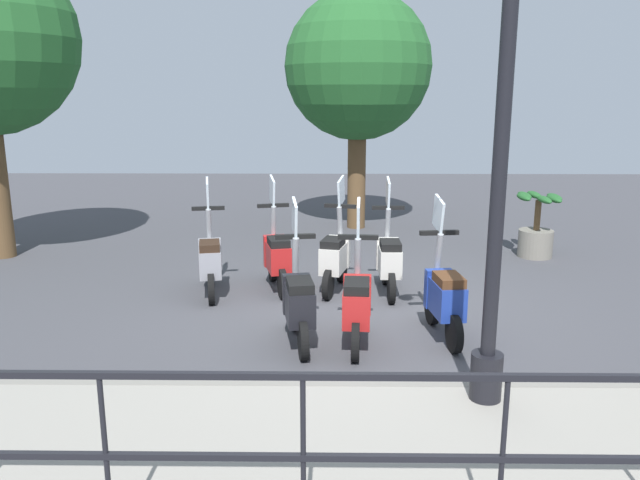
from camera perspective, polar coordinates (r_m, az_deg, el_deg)
name	(u,v)px	position (r m, az deg, el deg)	size (l,w,h in m)	color
ground_plane	(361,316)	(7.67, 3.75, -6.92)	(28.00, 28.00, 0.00)	#424247
promenade_walkway	(383,456)	(4.80, 5.78, -19.08)	(2.20, 20.00, 0.15)	gray
fence_railing	(403,431)	(3.49, 7.64, -16.93)	(0.04, 16.03, 1.07)	black
lamp_post_near	(500,170)	(5.00, 16.11, 6.21)	(0.26, 0.90, 4.32)	black
tree_distant	(358,67)	(12.43, 3.50, 15.49)	(2.83, 2.83, 4.58)	brown
potted_palm	(536,230)	(10.88, 19.17, 0.84)	(1.06, 0.66, 1.05)	slate
scooter_near_0	(444,296)	(6.97, 11.27, -5.03)	(1.23, 0.44, 1.54)	black
scooter_near_1	(357,302)	(6.64, 3.38, -5.72)	(1.23, 0.44, 1.54)	black
scooter_near_2	(299,301)	(6.66, -1.97, -5.64)	(1.23, 0.46, 1.54)	black
scooter_far_0	(389,259)	(8.40, 6.32, -1.73)	(1.23, 0.44, 1.54)	black
scooter_far_1	(335,256)	(8.48, 1.41, -1.50)	(1.21, 0.51, 1.54)	black
scooter_far_2	(277,256)	(8.54, -3.95, -1.43)	(1.21, 0.51, 1.54)	black
scooter_far_3	(210,260)	(8.43, -10.01, -1.79)	(1.22, 0.48, 1.54)	black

